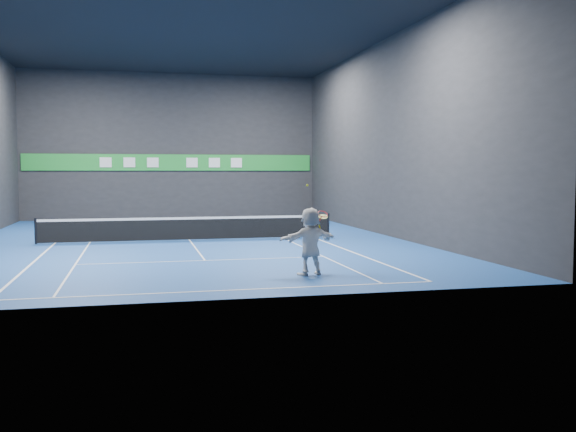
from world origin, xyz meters
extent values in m
plane|color=navy|center=(0.00, 0.00, 0.00)|extent=(26.00, 26.00, 0.00)
plane|color=black|center=(0.00, 0.00, 9.00)|extent=(26.00, 26.00, 0.00)
cube|color=#252527|center=(0.00, 13.00, 4.50)|extent=(18.00, 0.10, 9.00)
cube|color=#252527|center=(0.00, -13.00, 4.50)|extent=(18.00, 0.10, 9.00)
cube|color=#252527|center=(9.00, 0.00, 4.50)|extent=(0.10, 26.00, 9.00)
cube|color=white|center=(0.00, -11.89, 0.00)|extent=(10.98, 0.08, 0.01)
cube|color=white|center=(0.00, 11.89, 0.00)|extent=(10.98, 0.08, 0.01)
cube|color=white|center=(-5.49, 0.00, 0.00)|extent=(0.08, 23.78, 0.01)
cube|color=white|center=(5.49, 0.00, 0.00)|extent=(0.08, 23.78, 0.01)
cube|color=white|center=(-4.11, 0.00, 0.00)|extent=(0.06, 23.78, 0.01)
cube|color=white|center=(4.11, 0.00, 0.00)|extent=(0.06, 23.78, 0.01)
cube|color=white|center=(0.00, -6.40, 0.00)|extent=(8.23, 0.06, 0.01)
cube|color=white|center=(0.00, 6.40, 0.00)|extent=(8.23, 0.06, 0.01)
cube|color=white|center=(0.00, 0.00, 0.00)|extent=(0.06, 12.80, 0.01)
imported|color=silver|center=(2.63, -10.03, 0.97)|extent=(1.88, 1.05, 1.93)
sphere|color=#F5FB29|center=(2.57, -9.93, 2.56)|extent=(0.07, 0.07, 0.07)
cylinder|color=black|center=(-6.20, 0.00, 0.54)|extent=(0.10, 0.10, 1.07)
cylinder|color=black|center=(6.20, 0.00, 0.54)|extent=(0.10, 0.10, 1.07)
cube|color=black|center=(0.00, 0.00, 0.47)|extent=(12.40, 0.03, 0.86)
cube|color=white|center=(0.00, 0.00, 0.95)|extent=(12.40, 0.04, 0.10)
cube|color=green|center=(0.00, 12.94, 3.50)|extent=(17.64, 0.06, 1.00)
cube|color=silver|center=(-4.00, 12.88, 3.50)|extent=(0.70, 0.04, 0.60)
cube|color=silver|center=(-2.60, 12.88, 3.50)|extent=(0.70, 0.04, 0.60)
cube|color=silver|center=(-1.20, 12.88, 3.50)|extent=(0.70, 0.04, 0.60)
cube|color=white|center=(1.20, 12.88, 3.50)|extent=(0.70, 0.04, 0.60)
cube|color=white|center=(2.60, 12.88, 3.50)|extent=(0.70, 0.04, 0.60)
cube|color=white|center=(4.00, 12.88, 3.50)|extent=(0.70, 0.04, 0.60)
torus|color=red|center=(3.01, -9.98, 1.74)|extent=(0.42, 0.37, 0.25)
cylinder|color=#CDE04F|center=(3.02, -9.98, 1.66)|extent=(0.36, 0.32, 0.16)
cylinder|color=#AE1B12|center=(2.95, -9.98, 1.61)|extent=(0.06, 0.14, 0.17)
cylinder|color=yellow|center=(2.92, -10.00, 1.34)|extent=(0.12, 0.18, 0.23)
camera|label=1|loc=(-2.15, -27.58, 2.96)|focal=40.00mm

